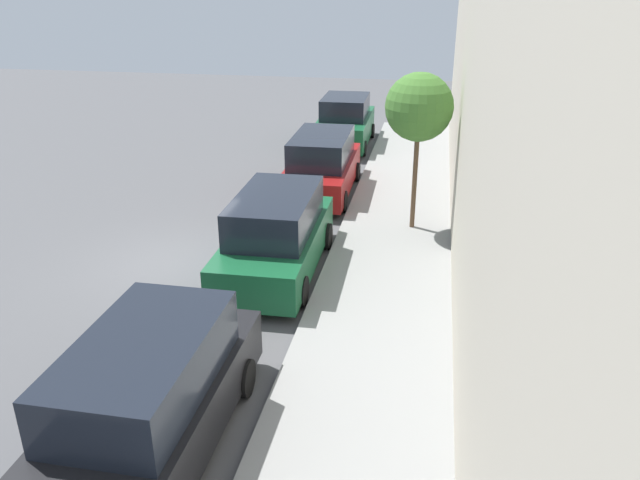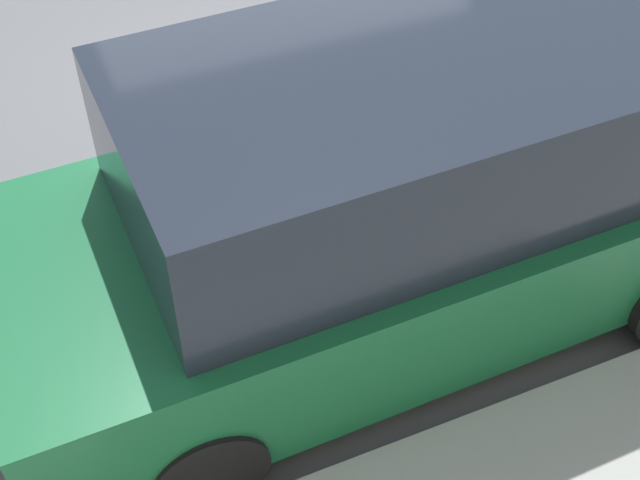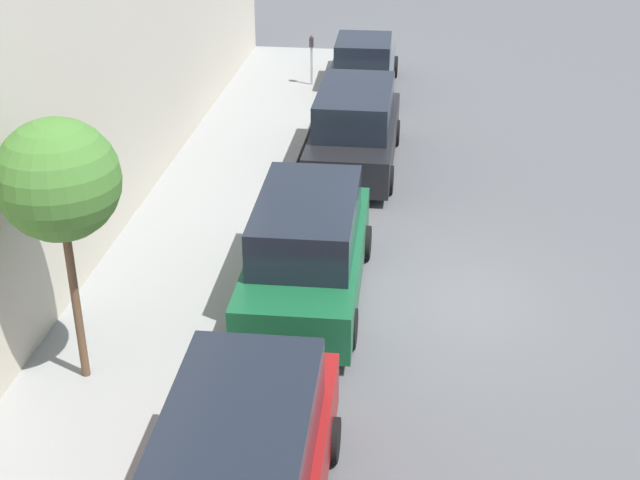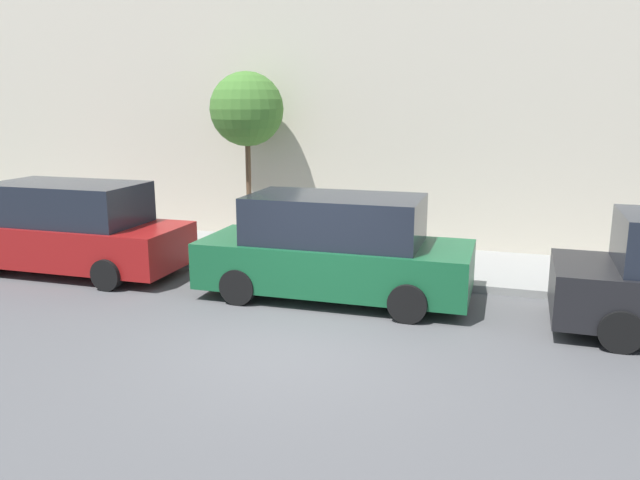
% 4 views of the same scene
% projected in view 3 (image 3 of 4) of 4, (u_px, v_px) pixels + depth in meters
% --- Properties ---
extents(ground_plane, '(60.00, 60.00, 0.00)m').
position_uv_depth(ground_plane, '(444.00, 301.00, 15.75)').
color(ground_plane, '#515154').
extents(sidewalk, '(2.93, 32.00, 0.15)m').
position_uv_depth(sidewalk, '(170.00, 280.00, 16.26)').
color(sidewalk, gray).
rests_on(sidewalk, ground_plane).
extents(parked_sedan_nearest, '(1.92, 4.55, 1.54)m').
position_uv_depth(parked_sedan_nearest, '(363.00, 66.00, 26.37)').
color(parked_sedan_nearest, '#4C5156').
rests_on(parked_sedan_nearest, ground_plane).
extents(parked_minivan_second, '(2.02, 4.91, 1.90)m').
position_uv_depth(parked_minivan_second, '(355.00, 129.00, 20.95)').
color(parked_minivan_second, black).
rests_on(parked_minivan_second, ground_plane).
extents(parked_minivan_third, '(2.02, 4.94, 1.90)m').
position_uv_depth(parked_minivan_third, '(307.00, 249.00, 15.53)').
color(parked_minivan_third, '#14512D').
rests_on(parked_minivan_third, ground_plane).
extents(parked_minivan_fourth, '(2.02, 4.93, 1.90)m').
position_uv_depth(parked_minivan_fourth, '(240.00, 477.00, 10.42)').
color(parked_minivan_fourth, maroon).
rests_on(parked_minivan_fourth, ground_plane).
extents(parking_meter_near, '(0.11, 0.15, 1.47)m').
position_uv_depth(parking_meter_near, '(311.00, 55.00, 26.22)').
color(parking_meter_near, '#ADADB2').
rests_on(parking_meter_near, sidewalk).
extents(street_tree, '(1.72, 1.72, 4.08)m').
position_uv_depth(street_tree, '(58.00, 181.00, 12.07)').
color(street_tree, brown).
rests_on(street_tree, sidewalk).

